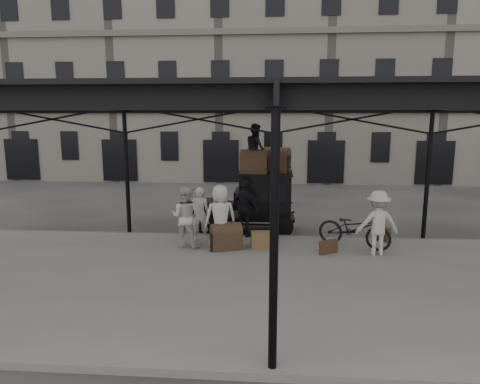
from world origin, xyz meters
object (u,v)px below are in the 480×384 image
object	(u,v)px
taxi	(256,199)
steamer_trunk_platform	(226,238)
porter_official	(245,208)
porter_left	(200,214)
steamer_trunk_roof_near	(254,163)
bicycle	(354,228)

from	to	relation	value
taxi	steamer_trunk_platform	xyz separation A→B (m)	(-0.82, -2.64, -0.72)
taxi	porter_official	bearing A→B (deg)	-105.08
porter_left	porter_official	xyz separation A→B (m)	(1.44, 0.63, 0.08)
taxi	steamer_trunk_platform	world-z (taller)	taxi
porter_left	steamer_trunk_roof_near	world-z (taller)	steamer_trunk_roof_near
steamer_trunk_roof_near	steamer_trunk_platform	distance (m)	3.23
porter_official	taxi	bearing A→B (deg)	-65.28
porter_left	steamer_trunk_roof_near	xyz separation A→B (m)	(1.69, 1.57, 1.49)
taxi	porter_left	distance (m)	2.54
steamer_trunk_platform	porter_left	bearing A→B (deg)	118.60
porter_official	steamer_trunk_roof_near	distance (m)	1.71
bicycle	steamer_trunk_roof_near	size ratio (longest dim) A/B	2.40
steamer_trunk_roof_near	steamer_trunk_platform	size ratio (longest dim) A/B	1.02
taxi	steamer_trunk_roof_near	distance (m)	1.35
porter_official	steamer_trunk_platform	world-z (taller)	porter_official
porter_official	bicycle	size ratio (longest dim) A/B	0.86
taxi	porter_left	world-z (taller)	taxi
bicycle	steamer_trunk_platform	distance (m)	3.96
porter_left	steamer_trunk_platform	bearing A→B (deg)	130.15
taxi	bicycle	size ratio (longest dim) A/B	1.62
bicycle	steamer_trunk_platform	xyz separation A→B (m)	(-3.92, -0.48, -0.26)
porter_official	bicycle	distance (m)	3.58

